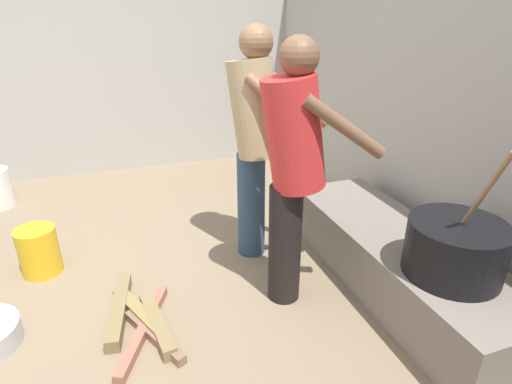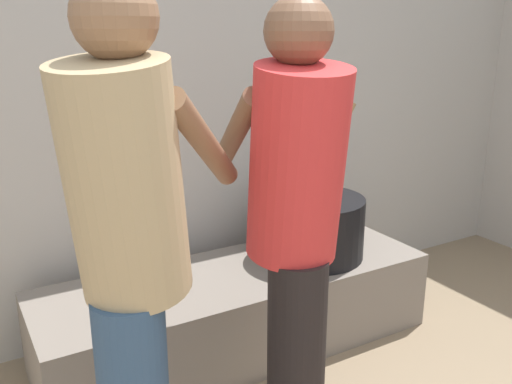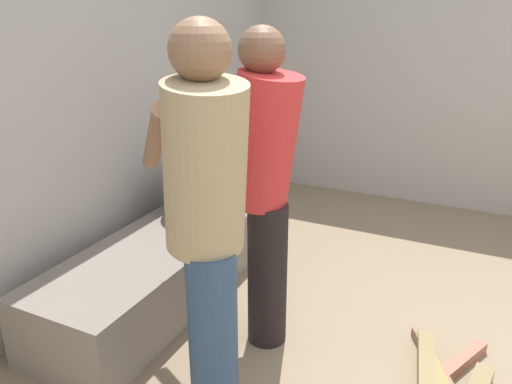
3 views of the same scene
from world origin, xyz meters
TOP-DOWN VIEW (x-y plane):
  - ground_plane at (0.00, 0.00)m, footprint 10.65×10.65m
  - block_enclosure_left at (-2.66, 0.00)m, footprint 0.20×4.84m
  - block_enclosure_rear at (0.00, 2.32)m, footprint 5.53×0.20m
  - hearth_ledge at (0.32, 1.80)m, footprint 1.85×0.60m
  - cooking_pot_main at (0.74, 1.79)m, footprint 0.50×0.50m
  - cook_in_red_shirt at (0.17, 1.11)m, footprint 0.46×0.71m
  - cook_in_tan_shirt at (-0.39, 1.08)m, footprint 0.70×0.70m
  - bucket_yellow_plastic at (-0.64, -0.40)m, footprint 0.26×0.26m
  - firewood_pile at (0.13, 0.19)m, footprint 0.86×0.40m

SIDE VIEW (x-z plane):
  - ground_plane at x=0.00m, z-range 0.00..0.00m
  - firewood_pile at x=0.13m, z-range 0.00..0.08m
  - bucket_yellow_plastic at x=-0.64m, z-range 0.00..0.34m
  - hearth_ledge at x=0.32m, z-range 0.00..0.39m
  - cooking_pot_main at x=0.74m, z-range 0.16..0.91m
  - cook_in_red_shirt at x=0.17m, z-range 0.11..1.69m
  - cook_in_tan_shirt at x=-0.39m, z-range 0.12..1.73m
  - block_enclosure_left at x=-2.66m, z-range 0.00..1.99m
  - block_enclosure_rear at x=0.00m, z-range 0.00..1.99m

